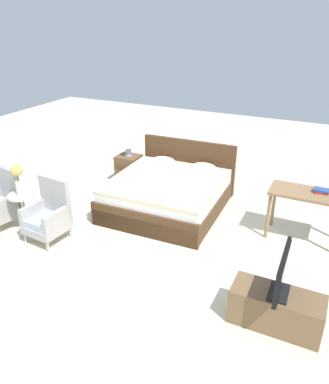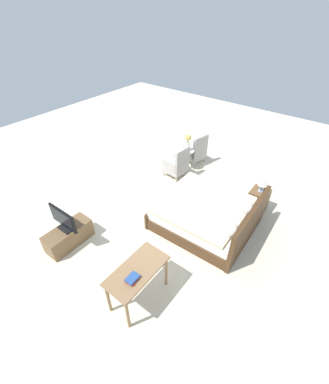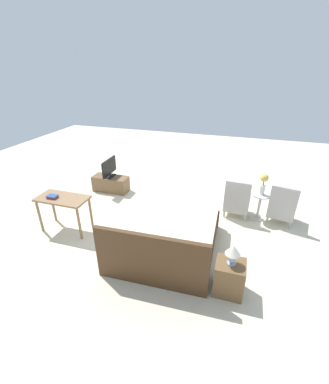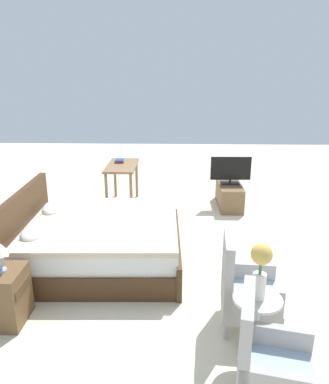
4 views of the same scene
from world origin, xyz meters
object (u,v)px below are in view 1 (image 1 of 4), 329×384
flower_vase (18,177)px  tv_flatscreen (282,274)px  nightstand (129,169)px  bed (169,192)px  table_lamp (128,145)px  tv_stand (276,309)px  armchair_by_window_right (49,216)px  book_stack (321,191)px  armchair_by_window_left (1,203)px  side_table (24,208)px  vanity_desk (306,199)px

flower_vase → tv_flatscreen: (3.85, -0.31, -0.23)m
nightstand → bed: bearing=-29.2°
bed → table_lamp: bed is taller
table_lamp → tv_stand: 4.32m
armchair_by_window_right → tv_stand: 3.38m
book_stack → flower_vase: bearing=-157.1°
armchair_by_window_left → side_table: (0.47, -0.00, 0.01)m
flower_vase → bed: bearing=44.8°
armchair_by_window_left → book_stack: 4.82m
armchair_by_window_right → table_lamp: size_ratio=2.79×
table_lamp → vanity_desk: (3.39, -0.70, -0.12)m
bed → armchair_by_window_right: bed is taller
armchair_by_window_right → tv_stand: size_ratio=0.96×
bed → table_lamp: size_ratio=6.18×
bed → vanity_desk: size_ratio=1.96×
vanity_desk → flower_vase: bearing=-157.1°
table_lamp → flower_vase: bearing=-101.4°
flower_vase → table_lamp: 2.38m
bed → side_table: size_ratio=3.30×
armchair_by_window_left → book_stack: (4.50, 1.70, 0.42)m
armchair_by_window_right → side_table: size_ratio=1.49×
tv_flatscreen → book_stack: (0.18, 2.01, 0.11)m
tv_stand → vanity_desk: (0.01, 1.94, 0.44)m
flower_vase → tv_flatscreen: 3.87m
table_lamp → vanity_desk: 3.46m
table_lamp → tv_flatscreen: bearing=-37.9°
bed → tv_flatscreen: (2.18, -1.96, 0.38)m
flower_vase → armchair_by_window_left: bearing=179.6°
flower_vase → vanity_desk: bearing=22.9°
nightstand → tv_flatscreen: (3.38, -2.64, 0.40)m
bed → nightstand: bed is taller
flower_vase → armchair_by_window_right: bearing=0.6°
bed → tv_stand: (2.18, -1.96, -0.09)m
armchair_by_window_left → tv_stand: armchair_by_window_left is taller
side_table → nightstand: 2.38m
flower_vase → nightstand: flower_vase is taller
side_table → vanity_desk: size_ratio=0.59×
armchair_by_window_right → nightstand: (-0.02, 2.32, -0.10)m
flower_vase → vanity_desk: 4.20m
armchair_by_window_left → nightstand: armchair_by_window_left is taller
armchair_by_window_left → side_table: 0.47m
nightstand → tv_stand: 4.29m
nightstand → tv_flatscreen: bearing=-37.9°
nightstand → table_lamp: 0.49m
tv_stand → side_table: bearing=175.4°
flower_vase → tv_flatscreen: bearing=-4.6°
side_table → tv_stand: (3.85, -0.31, -0.18)m
armchair_by_window_right → tv_flatscreen: (3.37, -0.31, 0.30)m
vanity_desk → armchair_by_window_left: bearing=-159.4°
armchair_by_window_right → side_table: 0.49m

